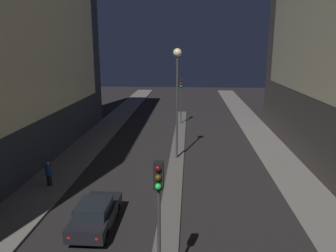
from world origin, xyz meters
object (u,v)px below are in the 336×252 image
(traffic_light_near, at_px, (159,202))
(street_lamp, at_px, (177,79))
(pedestrian_on_left_sidewalk, at_px, (49,173))
(traffic_light_mid, at_px, (181,91))
(car_left_lane, at_px, (96,214))

(traffic_light_near, height_order, street_lamp, street_lamp)
(traffic_light_near, bearing_deg, street_lamp, 90.00)
(street_lamp, height_order, pedestrian_on_left_sidewalk, street_lamp)
(traffic_light_near, relative_size, traffic_light_mid, 1.00)
(traffic_light_near, relative_size, pedestrian_on_left_sidewalk, 3.22)
(pedestrian_on_left_sidewalk, bearing_deg, traffic_light_mid, 66.22)
(pedestrian_on_left_sidewalk, bearing_deg, car_left_lane, -46.64)
(traffic_light_near, bearing_deg, car_left_lane, 127.61)
(traffic_light_near, relative_size, street_lamp, 0.60)
(traffic_light_mid, relative_size, street_lamp, 0.60)
(street_lamp, relative_size, pedestrian_on_left_sidewalk, 5.39)
(street_lamp, height_order, car_left_lane, street_lamp)
(traffic_light_mid, height_order, street_lamp, street_lamp)
(car_left_lane, bearing_deg, street_lamp, 71.01)
(pedestrian_on_left_sidewalk, bearing_deg, traffic_light_near, -49.42)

